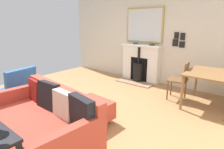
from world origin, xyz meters
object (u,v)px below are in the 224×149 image
Objects in this scene: dining_table at (211,77)px; dining_chair_near_fireplace at (182,78)px; fireplace at (140,65)px; mantel_bowl_near at (135,43)px; sofa at (42,123)px; mantel_bowl_far at (152,45)px; ottoman at (90,110)px; armchair_accent at (17,87)px.

dining_chair_near_fireplace is at bearing -91.04° from dining_table.
fireplace reaches higher than dining_chair_near_fireplace.
mantel_bowl_near reaches higher than sofa.
fireplace is 7.97× the size of mantel_bowl_far.
ottoman is (2.67, 0.60, -0.25)m from fireplace.
sofa reaches higher than ottoman.
mantel_bowl_far is at bearing -122.57° from dining_chair_near_fireplace.
mantel_bowl_far is (-0.04, 0.32, 0.61)m from fireplace.
fireplace is 0.69m from mantel_bowl_far.
ottoman is at bearing -22.76° from dining_chair_near_fireplace.
dining_table is (-2.51, 2.81, 0.15)m from armchair_accent.
armchair_accent is at bearing -41.62° from dining_chair_near_fireplace.
mantel_bowl_near is at bearing -163.12° from ottoman.
mantel_bowl_near is 3.34m from armchair_accent.
sofa reaches higher than dining_table.
armchair_accent reaches higher than ottoman.
armchair_accent is at bearing -19.14° from mantel_bowl_far.
mantel_bowl_far is at bearing 90.00° from mantel_bowl_near.
dining_chair_near_fireplace is at bearing 138.38° from armchair_accent.
fireplace is at bearing 80.56° from mantel_bowl_near.
armchair_accent is at bearing -10.22° from mantel_bowl_near.
mantel_bowl_near is 0.85× the size of mantel_bowl_far.
sofa is (3.55, 0.23, -0.73)m from mantel_bowl_far.
fireplace is at bearing -167.35° from ottoman.
mantel_bowl_far is 3.63m from sofa.
armchair_accent is (3.23, -1.12, -0.61)m from mantel_bowl_far.
ottoman is at bearing 110.63° from armchair_accent.
mantel_bowl_near is 0.19× the size of ottoman.
armchair_accent is at bearing -69.37° from ottoman.
ottoman is 1.52m from armchair_accent.
dining_chair_near_fireplace reaches higher than ottoman.
mantel_bowl_far reaches higher than ottoman.
dining_chair_near_fireplace is (-0.01, -0.57, -0.12)m from dining_table.
fireplace reaches higher than armchair_accent.
dining_chair_near_fireplace is (-2.52, 2.24, 0.03)m from armchair_accent.
mantel_bowl_near reaches higher than ottoman.
armchair_accent is (0.53, -1.40, 0.25)m from ottoman.
armchair_accent is 0.83× the size of dining_table.
dining_table is (0.72, 1.69, -0.46)m from mantel_bowl_far.
fireplace is 2.13m from dining_table.
fireplace is 0.67× the size of sofa.
mantel_bowl_near is 3.71m from sofa.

